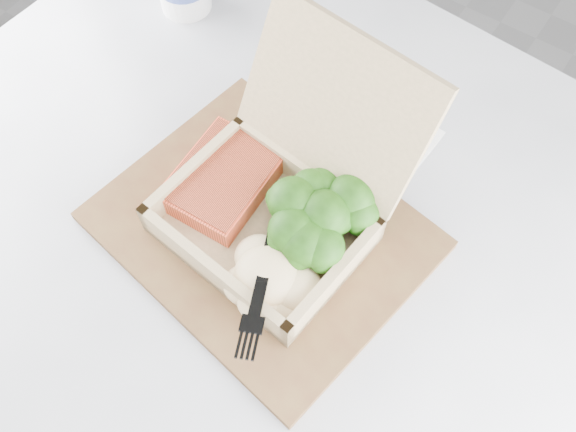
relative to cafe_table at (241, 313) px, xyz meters
The scene contains 9 objects.
floor 0.59m from the cafe_table, 158.24° to the left, with size 4.00×4.00×0.00m, color gray.
cafe_table is the anchor object (origin of this frame).
serving_tray 0.21m from the cafe_table, 61.87° to the left, with size 0.32×0.26×0.01m, color brown.
takeout_container 0.26m from the cafe_table, 67.46° to the left, with size 0.22×0.25×0.18m.
salmon_fillet 0.24m from the cafe_table, 129.29° to the left, with size 0.09×0.12×0.02m, color #FF5531.
broccoli_pile 0.26m from the cafe_table, 39.83° to the left, with size 0.12×0.12×0.04m, color #296717, non-canonical shape.
mashed_potatoes 0.25m from the cafe_table, 14.57° to the right, with size 0.10×0.09×0.04m, color beige.
plastic_fork 0.26m from the cafe_table, ahead, with size 0.08×0.14×0.02m.
receipt 0.29m from the cafe_table, 68.09° to the left, with size 0.07×0.14×0.00m, color white.
Camera 1 is at (0.38, -0.27, 1.37)m, focal length 40.00 mm.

